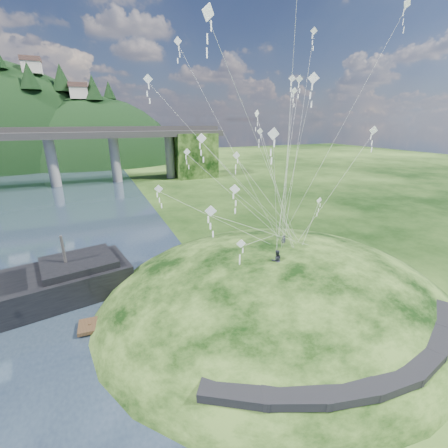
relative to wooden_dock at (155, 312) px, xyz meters
name	(u,v)px	position (x,y,z in m)	size (l,w,h in m)	color
ground	(209,329)	(3.82, -3.69, -0.40)	(320.00, 320.00, 0.00)	black
grass_hill	(275,309)	(11.82, -1.69, -1.90)	(36.00, 32.00, 13.00)	black
footpath	(373,364)	(11.28, -13.43, 1.69)	(22.29, 5.84, 0.83)	black
bridge	(3,151)	(-22.64, 66.38, 9.31)	(160.00, 11.00, 15.00)	#2D2B2B
wooden_dock	(155,312)	(0.00, 0.00, 0.00)	(12.73, 2.74, 0.90)	#332214
kite_flyers	(278,247)	(11.05, -2.60, 5.50)	(3.78, 3.88, 1.98)	#242630
kite_swarm	(268,115)	(11.00, 0.07, 16.80)	(20.96, 17.01, 19.78)	white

